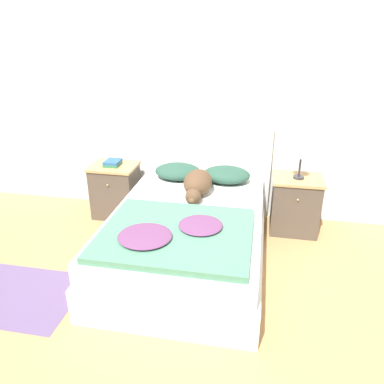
# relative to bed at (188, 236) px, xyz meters

# --- Properties ---
(ground_plane) EXTENTS (16.00, 16.00, 0.00)m
(ground_plane) POSITION_rel_bed_xyz_m (0.10, -1.04, -0.25)
(ground_plane) COLOR tan
(wall_back) EXTENTS (9.00, 0.06, 2.55)m
(wall_back) POSITION_rel_bed_xyz_m (0.10, 1.09, 1.03)
(wall_back) COLOR white
(wall_back) RESTS_ON ground_plane
(bed) EXTENTS (1.36, 2.00, 0.51)m
(bed) POSITION_rel_bed_xyz_m (0.00, 0.00, 0.00)
(bed) COLOR white
(bed) RESTS_ON ground_plane
(headboard) EXTENTS (1.44, 0.06, 1.04)m
(headboard) POSITION_rel_bed_xyz_m (0.00, 1.02, 0.29)
(headboard) COLOR white
(headboard) RESTS_ON ground_plane
(nightstand_left) EXTENTS (0.50, 0.42, 0.61)m
(nightstand_left) POSITION_rel_bed_xyz_m (-1.00, 0.75, 0.06)
(nightstand_left) COLOR #4C4238
(nightstand_left) RESTS_ON ground_plane
(nightstand_right) EXTENTS (0.50, 0.42, 0.61)m
(nightstand_right) POSITION_rel_bed_xyz_m (1.00, 0.75, 0.06)
(nightstand_right) COLOR #4C4238
(nightstand_right) RESTS_ON ground_plane
(pillow_left) EXTENTS (0.50, 0.38, 0.16)m
(pillow_left) POSITION_rel_bed_xyz_m (-0.26, 0.76, 0.34)
(pillow_left) COLOR #284C3D
(pillow_left) RESTS_ON bed
(pillow_right) EXTENTS (0.50, 0.38, 0.16)m
(pillow_right) POSITION_rel_bed_xyz_m (0.26, 0.76, 0.34)
(pillow_right) COLOR #284C3D
(pillow_right) RESTS_ON bed
(quilt) EXTENTS (1.17, 0.99, 0.10)m
(quilt) POSITION_rel_bed_xyz_m (-0.01, -0.46, 0.29)
(quilt) COLOR #4C8466
(quilt) RESTS_ON bed
(dog) EXTENTS (0.27, 0.63, 0.23)m
(dog) POSITION_rel_bed_xyz_m (0.02, 0.38, 0.37)
(dog) COLOR brown
(dog) RESTS_ON bed
(book_stack) EXTENTS (0.17, 0.19, 0.06)m
(book_stack) POSITION_rel_bed_xyz_m (-1.00, 0.75, 0.39)
(book_stack) COLOR #337547
(book_stack) RESTS_ON nightstand_left
(table_lamp) EXTENTS (0.18, 0.18, 0.38)m
(table_lamp) POSITION_rel_bed_xyz_m (1.00, 0.74, 0.65)
(table_lamp) COLOR #2D2D33
(table_lamp) RESTS_ON nightstand_right
(rug) EXTENTS (1.05, 0.74, 0.00)m
(rug) POSITION_rel_bed_xyz_m (-1.30, -0.77, -0.25)
(rug) COLOR #604C75
(rug) RESTS_ON ground_plane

